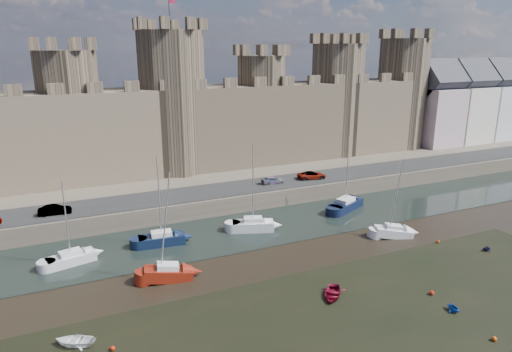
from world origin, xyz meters
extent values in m
plane|color=black|center=(0.00, 0.00, 0.00)|extent=(160.00, 160.00, 0.00)
cube|color=black|center=(0.00, 24.00, 0.04)|extent=(160.00, 12.00, 0.08)
cube|color=#4C443A|center=(0.00, 60.00, 1.25)|extent=(160.00, 60.00, 2.50)
cube|color=black|center=(0.00, 34.00, 2.55)|extent=(160.00, 7.00, 0.10)
cube|color=#42382B|center=(0.00, 48.00, 9.50)|extent=(100.00, 9.00, 14.00)
cylinder|color=#42382B|center=(-14.00, 48.00, 12.50)|extent=(9.00, 9.00, 20.00)
cylinder|color=#42382B|center=(2.00, 48.00, 14.00)|extent=(11.00, 11.00, 23.00)
cylinder|color=black|center=(2.00, 48.00, 28.00)|extent=(0.10, 0.10, 5.00)
cube|color=maroon|center=(2.50, 48.00, 29.80)|extent=(1.00, 0.03, 0.60)
cylinder|color=#42382B|center=(18.00, 48.00, 12.00)|extent=(9.00, 9.00, 19.00)
cylinder|color=#42382B|center=(34.00, 48.00, 13.00)|extent=(10.00, 10.00, 21.00)
cylinder|color=#42382B|center=(50.00, 48.00, 13.50)|extent=(10.00, 10.00, 22.00)
cube|color=#C5A8B2|center=(58.00, 46.00, 8.50)|extent=(8.50, 9.00, 12.00)
cube|color=#38383F|center=(58.00, 46.00, 16.10)|extent=(8.50, 9.05, 9.05)
cube|color=silver|center=(67.00, 46.00, 8.50)|extent=(8.50, 9.00, 12.00)
cube|color=#38383F|center=(67.00, 46.00, 16.10)|extent=(8.50, 9.05, 9.05)
cube|color=silver|center=(76.00, 46.00, 8.50)|extent=(8.50, 9.00, 12.00)
cube|color=#38383F|center=(76.00, 46.00, 16.10)|extent=(8.50, 9.05, 9.05)
imported|color=gray|center=(-17.66, 33.00, 3.15)|extent=(4.03, 1.64, 1.30)
imported|color=gray|center=(13.50, 33.82, 3.05)|extent=(3.83, 1.66, 1.10)
imported|color=gray|center=(20.34, 33.60, 3.14)|extent=(4.88, 2.86, 1.27)
cube|color=silver|center=(-16.48, 23.03, 0.60)|extent=(5.41, 3.13, 1.04)
cube|color=silver|center=(-16.48, 23.03, 1.35)|extent=(2.52, 1.88, 0.47)
cylinder|color=silver|center=(-16.48, 23.03, 5.35)|extent=(0.14, 0.14, 8.47)
cube|color=#0D1932|center=(-6.25, 23.89, 0.67)|extent=(5.59, 2.64, 1.18)
cube|color=silver|center=(-6.25, 23.89, 1.53)|extent=(2.54, 1.71, 0.54)
cylinder|color=silver|center=(-6.25, 23.89, 6.09)|extent=(0.14, 0.14, 9.65)
cube|color=silver|center=(5.54, 23.39, 0.70)|extent=(5.66, 3.71, 1.24)
cube|color=silver|center=(5.54, 23.39, 1.60)|extent=(2.69, 2.14, 0.56)
cylinder|color=silver|center=(5.54, 23.39, 6.40)|extent=(0.14, 0.14, 10.16)
cube|color=black|center=(21.07, 25.13, 0.68)|extent=(6.70, 4.84, 1.20)
cube|color=silver|center=(21.07, 25.13, 1.55)|extent=(3.24, 2.72, 0.54)
cylinder|color=silver|center=(21.07, 25.13, 6.17)|extent=(0.14, 0.14, 9.78)
cube|color=maroon|center=(-7.57, 15.19, 0.63)|extent=(5.16, 2.68, 1.25)
cube|color=silver|center=(-7.57, 15.19, 1.54)|extent=(2.37, 1.67, 0.57)
cylinder|color=silver|center=(-7.57, 15.19, 6.37)|extent=(0.14, 0.14, 10.23)
cube|color=silver|center=(20.88, 14.51, 0.55)|extent=(5.02, 3.31, 1.10)
cube|color=silver|center=(20.88, 14.51, 1.35)|extent=(2.39, 1.91, 0.50)
cylinder|color=silver|center=(20.88, 14.51, 5.60)|extent=(0.14, 0.14, 8.99)
imported|color=maroon|center=(5.93, 5.46, 0.33)|extent=(3.82, 3.94, 0.67)
imported|color=#154291|center=(14.57, -1.04, 0.39)|extent=(1.28, 1.48, 0.78)
imported|color=white|center=(-16.96, 7.82, 0.33)|extent=(3.84, 3.45, 0.65)
imported|color=black|center=(28.11, 6.72, 0.32)|extent=(1.37, 1.23, 0.65)
sphere|color=red|center=(-14.29, 5.86, 0.20)|extent=(0.40, 0.40, 0.40)
sphere|color=#D54109|center=(14.27, -5.59, 0.20)|extent=(0.41, 0.41, 0.41)
sphere|color=#E6400A|center=(24.63, 10.78, 0.19)|extent=(0.38, 0.38, 0.38)
sphere|color=red|center=(14.95, 1.92, 0.22)|extent=(0.45, 0.45, 0.45)
camera|label=1|loc=(-16.52, -26.86, 23.20)|focal=32.00mm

